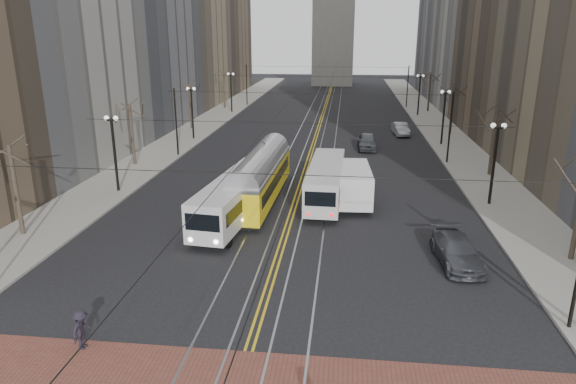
% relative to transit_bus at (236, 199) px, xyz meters
% --- Properties ---
extents(ground, '(260.00, 260.00, 0.00)m').
position_rel_transit_bus_xyz_m(ground, '(3.50, -13.17, -1.40)').
color(ground, black).
rests_on(ground, ground).
extents(sidewalk_left, '(5.00, 140.00, 0.15)m').
position_rel_transit_bus_xyz_m(sidewalk_left, '(-11.50, 31.83, -1.33)').
color(sidewalk_left, gray).
rests_on(sidewalk_left, ground).
extents(sidewalk_right, '(5.00, 140.00, 0.15)m').
position_rel_transit_bus_xyz_m(sidewalk_right, '(18.50, 31.83, -1.33)').
color(sidewalk_right, gray).
rests_on(sidewalk_right, ground).
extents(streetcar_rails, '(4.80, 130.00, 0.02)m').
position_rel_transit_bus_xyz_m(streetcar_rails, '(3.50, 31.83, -1.40)').
color(streetcar_rails, gray).
rests_on(streetcar_rails, ground).
extents(centre_lines, '(0.42, 130.00, 0.01)m').
position_rel_transit_bus_xyz_m(centre_lines, '(3.50, 31.83, -1.39)').
color(centre_lines, gold).
rests_on(centre_lines, ground).
extents(lamp_posts, '(27.60, 57.20, 5.60)m').
position_rel_transit_bus_xyz_m(lamp_posts, '(3.50, 15.58, 1.40)').
color(lamp_posts, black).
rests_on(lamp_posts, ground).
extents(street_trees, '(31.68, 53.28, 5.60)m').
position_rel_transit_bus_xyz_m(street_trees, '(3.50, 22.08, 1.40)').
color(street_trees, '#382D23').
rests_on(street_trees, ground).
extents(trolley_wires, '(25.96, 120.00, 6.60)m').
position_rel_transit_bus_xyz_m(trolley_wires, '(3.50, 21.67, 2.37)').
color(trolley_wires, black).
rests_on(trolley_wires, ground).
extents(transit_bus, '(3.59, 11.40, 2.80)m').
position_rel_transit_bus_xyz_m(transit_bus, '(0.00, 0.00, 0.00)').
color(transit_bus, silver).
rests_on(transit_bus, ground).
extents(streetcar, '(2.74, 12.72, 2.98)m').
position_rel_transit_bus_xyz_m(streetcar, '(1.00, 3.97, 0.09)').
color(streetcar, yellow).
rests_on(streetcar, ground).
extents(rear_bus, '(2.53, 10.49, 2.72)m').
position_rel_transit_bus_xyz_m(rear_bus, '(5.64, 4.61, -0.04)').
color(rear_bus, silver).
rests_on(rear_bus, ground).
extents(cargo_van, '(2.63, 6.09, 2.64)m').
position_rel_transit_bus_xyz_m(cargo_van, '(7.59, 4.07, -0.08)').
color(cargo_van, white).
rests_on(cargo_van, ground).
extents(sedan_grey, '(2.03, 4.84, 1.64)m').
position_rel_transit_bus_xyz_m(sedan_grey, '(9.20, 22.10, -0.58)').
color(sedan_grey, '#3F4246').
rests_on(sedan_grey, ground).
extents(sedan_silver, '(1.98, 4.47, 1.43)m').
position_rel_transit_bus_xyz_m(sedan_silver, '(13.37, 30.17, -0.69)').
color(sedan_silver, '#A6A9AE').
rests_on(sedan_silver, ground).
extents(sedan_parked, '(2.41, 5.10, 1.44)m').
position_rel_transit_bus_xyz_m(sedan_parked, '(13.00, -5.13, -0.68)').
color(sedan_parked, '#3F4147').
rests_on(sedan_parked, ground).
extents(pedestrian_d, '(0.72, 1.11, 1.62)m').
position_rel_transit_bus_xyz_m(pedestrian_d, '(-2.93, -14.67, -0.58)').
color(pedestrian_d, black).
rests_on(pedestrian_d, crosswalk_band).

